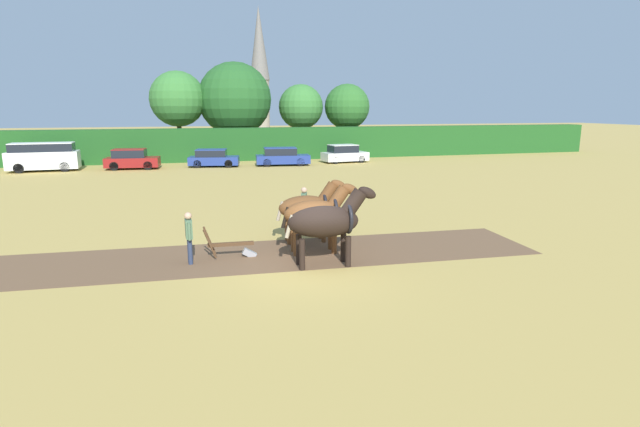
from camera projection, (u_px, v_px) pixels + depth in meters
The scene contains 19 objects.
ground_plane at pixel (307, 268), 15.13m from camera, with size 240.00×240.00×0.00m, color tan.
plowed_furrow_strip at pixel (217, 258), 16.07m from camera, with size 21.15×3.66×0.01m, color brown.
hedgerow at pixel (221, 145), 45.31m from camera, with size 77.51×1.90×2.93m, color #1E511E.
tree_left at pixel (178, 99), 48.39m from camera, with size 5.35×5.35×8.26m.
tree_center_left at pixel (235, 99), 49.96m from camera, with size 7.29×7.29×9.23m.
tree_center at pixel (301, 107), 51.59m from camera, with size 4.59×4.59×7.12m.
tree_center_right at pixel (347, 107), 52.19m from camera, with size 4.70×4.70×7.20m.
church_spire at pixel (260, 70), 76.33m from camera, with size 3.05×3.05×19.78m.
draft_horse_lead_left at pixel (327, 221), 15.08m from camera, with size 2.90×1.13×2.49m.
draft_horse_lead_right at pixel (317, 213), 16.48m from camera, with size 2.68×1.05×2.38m.
draft_horse_trail_left at pixel (308, 207), 17.89m from camera, with size 2.63×1.02×2.30m.
plow at pixel (235, 248), 16.12m from camera, with size 1.71×0.48×1.13m.
farmer_at_plow at pixel (189, 234), 15.37m from camera, with size 0.22×0.66×1.63m.
farmer_beside_team at pixel (304, 205), 19.86m from camera, with size 0.35×0.64×1.67m.
parked_van at pixel (43, 157), 37.86m from camera, with size 5.02×2.12×2.16m.
parked_car_left at pixel (132, 159), 39.24m from camera, with size 4.19×2.21×1.59m.
parked_car_center_left at pixel (213, 158), 40.81m from camera, with size 4.26×2.51×1.43m.
parked_car_center at pixel (282, 157), 41.66m from camera, with size 4.59×2.16×1.51m.
parked_car_center_right at pixel (344, 154), 43.98m from camera, with size 4.13×2.25×1.57m.
Camera 1 is at (-3.50, -14.03, 4.76)m, focal length 28.00 mm.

